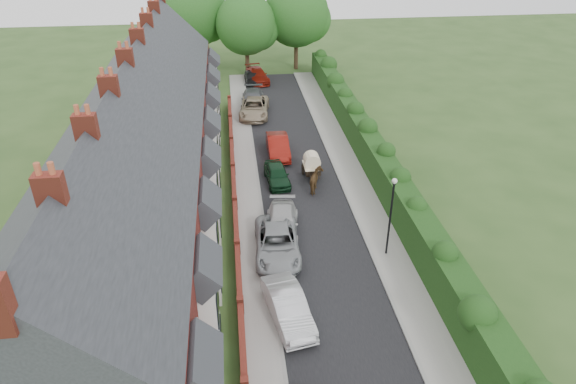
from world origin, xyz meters
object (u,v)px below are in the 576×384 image
object	(u,v)px
car_red	(278,146)
car_green	(277,174)
car_silver_a	(288,307)
horse_cart	(312,164)
horse	(316,181)
car_silver_b	(277,243)
car_white	(282,223)
lamppost	(391,208)
car_grey	(253,100)
car_beige	(254,108)
car_black	(252,77)

from	to	relation	value
car_red	car_green	bearing A→B (deg)	-96.78
car_silver_a	horse_cart	distance (m)	15.10
car_green	horse	distance (m)	3.11
car_silver_b	horse	distance (m)	7.94
car_white	car_green	distance (m)	6.57
lamppost	car_green	xyz separation A→B (m)	(-5.55, 9.56, -2.62)
car_silver_a	car_grey	world-z (taller)	car_grey
car_silver_b	car_green	bearing A→B (deg)	87.24
car_silver_a	car_beige	distance (m)	27.74
car_green	car_red	size ratio (longest dim) A/B	0.83
car_silver_a	horse	size ratio (longest dim) A/B	2.39
car_beige	car_grey	world-z (taller)	car_grey
car_silver_b	car_black	size ratio (longest dim) A/B	1.39
car_beige	horse	distance (m)	15.57
horse	car_green	bearing A→B (deg)	-17.06
car_grey	horse_cart	distance (m)	15.72
car_silver_a	car_red	distance (m)	18.85
car_beige	car_black	distance (m)	9.96
car_grey	car_black	distance (m)	7.70
lamppost	car_green	size ratio (longest dim) A/B	1.30
car_red	car_silver_a	bearing A→B (deg)	-94.30
car_white	horse	size ratio (longest dim) A/B	2.49
car_white	horse_cart	world-z (taller)	horse_cart
car_silver_b	car_red	world-z (taller)	car_red
car_silver_b	horse_cart	bearing A→B (deg)	71.94
car_green	car_beige	distance (m)	13.60
car_white	car_beige	world-z (taller)	car_beige
lamppost	horse	world-z (taller)	lamppost
car_grey	lamppost	bearing A→B (deg)	-70.89
car_beige	horse	size ratio (longest dim) A/B	2.93
car_green	car_black	bearing A→B (deg)	86.78
horse	horse_cart	size ratio (longest dim) A/B	0.70
car_beige	horse	xyz separation A→B (m)	(3.52, -15.17, 0.03)
lamppost	car_red	xyz separation A→B (m)	(-5.01, 14.20, -2.51)
car_silver_a	car_green	world-z (taller)	car_silver_a
horse	car_grey	bearing A→B (deg)	-64.79
car_silver_a	car_grey	size ratio (longest dim) A/B	0.85
car_red	car_grey	distance (m)	11.29
lamppost	car_silver_a	world-z (taller)	lamppost
car_green	car_silver_a	bearing A→B (deg)	-97.84
car_beige	car_grey	bearing A→B (deg)	96.78
lamppost	horse_cart	distance (m)	10.70
car_green	car_beige	size ratio (longest dim) A/B	0.69
car_black	horse_cart	distance (m)	23.23
car_silver_a	car_white	bearing A→B (deg)	74.96
lamppost	car_white	world-z (taller)	lamppost
car_grey	car_black	world-z (taller)	car_grey
car_grey	car_black	size ratio (longest dim) A/B	1.37
car_black	horse_cart	world-z (taller)	horse_cart
car_beige	horse	bearing A→B (deg)	-70.17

